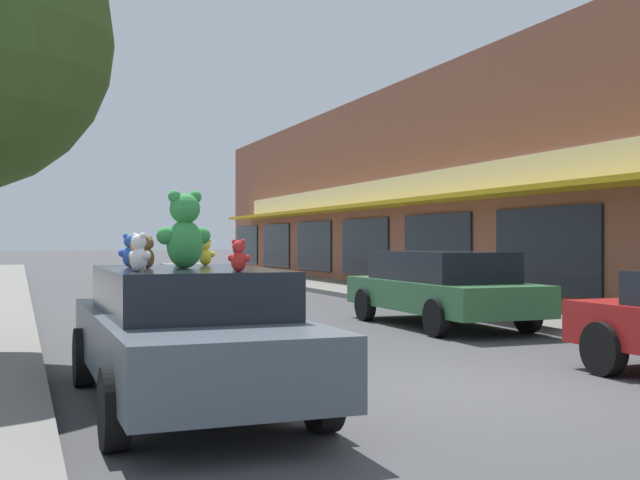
{
  "coord_description": "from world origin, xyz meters",
  "views": [
    {
      "loc": [
        -4.44,
        -7.69,
        1.63
      ],
      "look_at": [
        -0.12,
        3.8,
        1.64
      ],
      "focal_mm": 45.0,
      "sensor_mm": 36.0,
      "label": 1
    }
  ],
  "objects_px": {
    "parked_car_far_center": "(441,286)",
    "teddy_bear_brown": "(147,253)",
    "teddy_bear_yellow": "(205,253)",
    "teddy_bear_red": "(239,256)",
    "plush_art_car": "(187,331)",
    "teddy_bear_orange": "(137,255)",
    "teddy_bear_purple": "(237,257)",
    "teddy_bear_black": "(182,255)",
    "teddy_bear_teal": "(179,252)",
    "teddy_bear_blue": "(131,251)",
    "teddy_bear_white": "(139,253)",
    "teddy_bear_giant": "(185,231)"
  },
  "relations": [
    {
      "from": "teddy_bear_yellow",
      "to": "teddy_bear_brown",
      "type": "relative_size",
      "value": 0.91
    },
    {
      "from": "teddy_bear_giant",
      "to": "teddy_bear_teal",
      "type": "xyz_separation_m",
      "value": [
        0.13,
        0.97,
        -0.22
      ]
    },
    {
      "from": "teddy_bear_red",
      "to": "teddy_bear_teal",
      "type": "xyz_separation_m",
      "value": [
        -0.15,
        1.97,
        0.01
      ]
    },
    {
      "from": "teddy_bear_giant",
      "to": "teddy_bear_teal",
      "type": "relative_size",
      "value": 2.55
    },
    {
      "from": "teddy_bear_orange",
      "to": "plush_art_car",
      "type": "bearing_deg",
      "value": -76.99
    },
    {
      "from": "teddy_bear_black",
      "to": "teddy_bear_white",
      "type": "relative_size",
      "value": 0.73
    },
    {
      "from": "plush_art_car",
      "to": "teddy_bear_orange",
      "type": "bearing_deg",
      "value": -136.37
    },
    {
      "from": "teddy_bear_brown",
      "to": "teddy_bear_red",
      "type": "height_order",
      "value": "teddy_bear_brown"
    },
    {
      "from": "parked_car_far_center",
      "to": "teddy_bear_brown",
      "type": "bearing_deg",
      "value": -139.32
    },
    {
      "from": "teddy_bear_giant",
      "to": "teddy_bear_brown",
      "type": "bearing_deg",
      "value": -40.69
    },
    {
      "from": "teddy_bear_yellow",
      "to": "teddy_bear_brown",
      "type": "xyz_separation_m",
      "value": [
        -0.74,
        -0.71,
        0.01
      ]
    },
    {
      "from": "teddy_bear_blue",
      "to": "teddy_bear_black",
      "type": "bearing_deg",
      "value": -143.81
    },
    {
      "from": "teddy_bear_brown",
      "to": "teddy_bear_blue",
      "type": "distance_m",
      "value": 0.33
    },
    {
      "from": "teddy_bear_purple",
      "to": "teddy_bear_blue",
      "type": "bearing_deg",
      "value": 32.1
    },
    {
      "from": "teddy_bear_brown",
      "to": "parked_car_far_center",
      "type": "height_order",
      "value": "teddy_bear_brown"
    },
    {
      "from": "teddy_bear_blue",
      "to": "teddy_bear_red",
      "type": "height_order",
      "value": "teddy_bear_blue"
    },
    {
      "from": "teddy_bear_purple",
      "to": "teddy_bear_teal",
      "type": "height_order",
      "value": "teddy_bear_teal"
    },
    {
      "from": "teddy_bear_purple",
      "to": "teddy_bear_brown",
      "type": "bearing_deg",
      "value": 45.9
    },
    {
      "from": "teddy_bear_purple",
      "to": "teddy_bear_black",
      "type": "xyz_separation_m",
      "value": [
        -0.41,
        0.77,
        0.01
      ]
    },
    {
      "from": "teddy_bear_blue",
      "to": "teddy_bear_white",
      "type": "bearing_deg",
      "value": 101.1
    },
    {
      "from": "teddy_bear_brown",
      "to": "teddy_bear_red",
      "type": "bearing_deg",
      "value": 62.5
    },
    {
      "from": "teddy_bear_purple",
      "to": "parked_car_far_center",
      "type": "xyz_separation_m",
      "value": [
        5.46,
        5.66,
        -0.69
      ]
    },
    {
      "from": "teddy_bear_yellow",
      "to": "teddy_bear_red",
      "type": "distance_m",
      "value": 1.91
    },
    {
      "from": "teddy_bear_black",
      "to": "parked_car_far_center",
      "type": "bearing_deg",
      "value": 156.75
    },
    {
      "from": "teddy_bear_giant",
      "to": "teddy_bear_white",
      "type": "distance_m",
      "value": 0.86
    },
    {
      "from": "teddy_bear_white",
      "to": "teddy_bear_teal",
      "type": "distance_m",
      "value": 1.75
    },
    {
      "from": "teddy_bear_blue",
      "to": "teddy_bear_yellow",
      "type": "bearing_deg",
      "value": -140.34
    },
    {
      "from": "teddy_bear_giant",
      "to": "teddy_bear_blue",
      "type": "distance_m",
      "value": 0.71
    },
    {
      "from": "teddy_bear_orange",
      "to": "teddy_bear_giant",
      "type": "bearing_deg",
      "value": -78.23
    },
    {
      "from": "teddy_bear_giant",
      "to": "teddy_bear_brown",
      "type": "height_order",
      "value": "teddy_bear_giant"
    },
    {
      "from": "parked_car_far_center",
      "to": "plush_art_car",
      "type": "bearing_deg",
      "value": -136.9
    },
    {
      "from": "teddy_bear_orange",
      "to": "teddy_bear_teal",
      "type": "height_order",
      "value": "teddy_bear_teal"
    },
    {
      "from": "parked_car_far_center",
      "to": "teddy_bear_blue",
      "type": "bearing_deg",
      "value": -141.52
    },
    {
      "from": "teddy_bear_brown",
      "to": "parked_car_far_center",
      "type": "xyz_separation_m",
      "value": [
        6.31,
        5.42,
        -0.74
      ]
    },
    {
      "from": "teddy_bear_brown",
      "to": "teddy_bear_white",
      "type": "distance_m",
      "value": 0.87
    },
    {
      "from": "teddy_bear_orange",
      "to": "teddy_bear_purple",
      "type": "height_order",
      "value": "teddy_bear_orange"
    },
    {
      "from": "teddy_bear_yellow",
      "to": "teddy_bear_giant",
      "type": "bearing_deg",
      "value": 87.37
    },
    {
      "from": "teddy_bear_orange",
      "to": "teddy_bear_black",
      "type": "height_order",
      "value": "teddy_bear_orange"
    },
    {
      "from": "teddy_bear_brown",
      "to": "teddy_bear_white",
      "type": "relative_size",
      "value": 0.93
    },
    {
      "from": "plush_art_car",
      "to": "parked_car_far_center",
      "type": "relative_size",
      "value": 0.99
    },
    {
      "from": "teddy_bear_white",
      "to": "parked_car_far_center",
      "type": "distance_m",
      "value": 9.06
    },
    {
      "from": "teddy_bear_orange",
      "to": "teddy_bear_red",
      "type": "relative_size",
      "value": 1.04
    },
    {
      "from": "teddy_bear_yellow",
      "to": "teddy_bear_red",
      "type": "height_order",
      "value": "teddy_bear_yellow"
    },
    {
      "from": "teddy_bear_orange",
      "to": "teddy_bear_purple",
      "type": "xyz_separation_m",
      "value": [
        1.05,
        0.44,
        -0.03
      ]
    },
    {
      "from": "teddy_bear_purple",
      "to": "teddy_bear_teal",
      "type": "xyz_separation_m",
      "value": [
        -0.39,
        1.01,
        0.03
      ]
    },
    {
      "from": "teddy_bear_purple",
      "to": "teddy_bear_teal",
      "type": "distance_m",
      "value": 1.09
    },
    {
      "from": "parked_car_far_center",
      "to": "teddy_bear_giant",
      "type": "bearing_deg",
      "value": -136.79
    },
    {
      "from": "teddy_bear_teal",
      "to": "teddy_bear_black",
      "type": "bearing_deg",
      "value": 152.57
    },
    {
      "from": "teddy_bear_blue",
      "to": "teddy_bear_teal",
      "type": "distance_m",
      "value": 0.75
    },
    {
      "from": "plush_art_car",
      "to": "teddy_bear_blue",
      "type": "relative_size",
      "value": 13.73
    }
  ]
}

